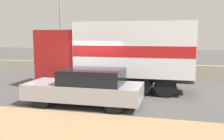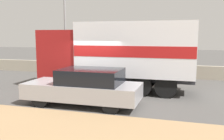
% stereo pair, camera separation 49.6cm
% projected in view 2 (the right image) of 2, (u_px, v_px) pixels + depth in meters
% --- Properties ---
extents(ground_plane, '(80.00, 80.00, 0.00)m').
position_uv_depth(ground_plane, '(88.00, 99.00, 10.89)').
color(ground_plane, '#514F4C').
extents(stone_wall_backdrop, '(60.00, 0.35, 0.85)m').
position_uv_depth(stone_wall_backdrop, '(124.00, 69.00, 17.17)').
color(stone_wall_backdrop, '#A39984').
rests_on(stone_wall_backdrop, ground_plane).
extents(street_lamp, '(0.56, 0.28, 5.87)m').
position_uv_depth(street_lamp, '(65.00, 25.00, 16.88)').
color(street_lamp, gray).
rests_on(street_lamp, ground_plane).
extents(box_truck, '(7.65, 2.38, 3.38)m').
position_uv_depth(box_truck, '(119.00, 52.00, 12.37)').
color(box_truck, maroon).
rests_on(box_truck, ground_plane).
extents(car_hatchback, '(4.58, 1.81, 1.46)m').
position_uv_depth(car_hatchback, '(85.00, 87.00, 9.87)').
color(car_hatchback, '#9E9EA3').
rests_on(car_hatchback, ground_plane).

